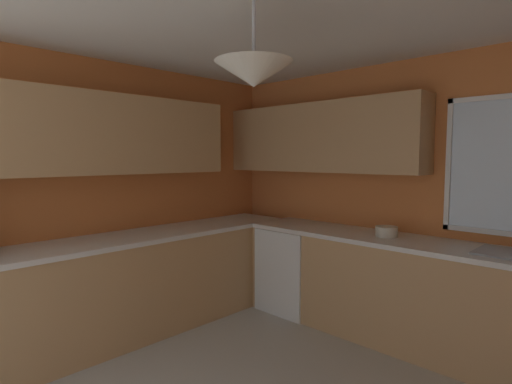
% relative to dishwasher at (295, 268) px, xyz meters
% --- Properties ---
extents(room_shell, '(4.11, 4.11, 2.54)m').
position_rel_dishwasher_xyz_m(room_shell, '(0.64, -1.14, 1.29)').
color(room_shell, '#D17238').
rests_on(room_shell, ground_plane).
extents(counter_run_left, '(0.65, 3.72, 0.90)m').
position_rel_dishwasher_xyz_m(counter_run_left, '(-0.66, -1.66, 0.02)').
color(counter_run_left, tan).
rests_on(counter_run_left, ground_plane).
extents(counter_run_back, '(3.20, 0.65, 0.90)m').
position_rel_dishwasher_xyz_m(counter_run_back, '(1.23, 0.03, 0.02)').
color(counter_run_back, tan).
rests_on(counter_run_back, ground_plane).
extents(dishwasher, '(0.60, 0.60, 0.86)m').
position_rel_dishwasher_xyz_m(dishwasher, '(0.00, 0.00, 0.00)').
color(dishwasher, white).
rests_on(dishwasher, ground_plane).
extents(bowl, '(0.19, 0.19, 0.09)m').
position_rel_dishwasher_xyz_m(bowl, '(1.00, 0.03, 0.52)').
color(bowl, beige).
rests_on(bowl, counter_run_back).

